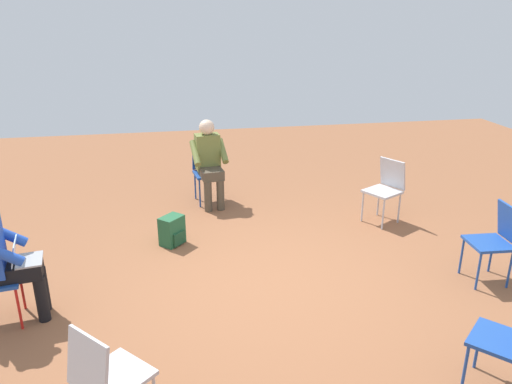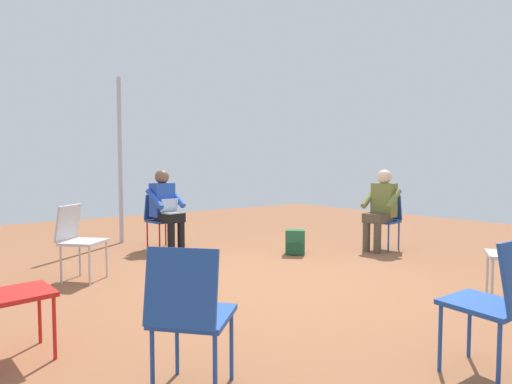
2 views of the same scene
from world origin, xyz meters
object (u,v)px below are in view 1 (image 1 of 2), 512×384
object	(u,v)px
chair_northwest	(106,375)
person_with_laptop	(2,253)
backpack_near_laptop_user	(172,232)
chair_south	(496,238)
person_in_olive	(209,159)
chair_southeast	(386,186)
chair_east	(207,169)

from	to	relation	value
chair_northwest	person_with_laptop	size ratio (longest dim) A/B	0.69
chair_northwest	backpack_near_laptop_user	bearing A→B (deg)	127.94
chair_south	person_in_olive	xyz separation A→B (m)	(2.72, 2.71, 0.20)
chair_northwest	chair_southeast	size ratio (longest dim) A/B	1.00
chair_south	person_in_olive	bearing A→B (deg)	48.40
chair_northwest	backpack_near_laptop_user	distance (m)	2.93
chair_northwest	backpack_near_laptop_user	size ratio (longest dim) A/B	2.36
chair_south	person_with_laptop	size ratio (longest dim) A/B	0.69
person_with_laptop	person_in_olive	size ratio (longest dim) A/B	1.00
person_in_olive	person_with_laptop	bearing A→B (deg)	44.21
person_with_laptop	person_in_olive	bearing A→B (deg)	132.21
chair_northwest	chair_southeast	distance (m)	4.52
chair_east	person_in_olive	world-z (taller)	person_in_olive
chair_east	chair_northwest	bearing A→B (deg)	69.08
chair_southeast	chair_south	bearing A→B (deg)	166.30
chair_southeast	person_in_olive	xyz separation A→B (m)	(1.04, 2.25, 0.20)
chair_northwest	chair_east	world-z (taller)	same
chair_south	backpack_near_laptop_user	size ratio (longest dim) A/B	2.36
chair_southeast	chair_northwest	bearing A→B (deg)	104.21
chair_south	person_in_olive	world-z (taller)	person_in_olive
chair_south	chair_southeast	distance (m)	1.75
person_with_laptop	backpack_near_laptop_user	distance (m)	2.07
chair_northwest	chair_south	bearing A→B (deg)	67.67
chair_east	person_with_laptop	world-z (taller)	person_with_laptop
chair_southeast	backpack_near_laptop_user	bearing A→B (deg)	65.43
chair_east	person_with_laptop	size ratio (longest dim) A/B	0.69
person_with_laptop	backpack_near_laptop_user	xyz separation A→B (m)	(1.35, -1.48, -0.53)
person_with_laptop	backpack_near_laptop_user	world-z (taller)	person_with_laptop
person_in_olive	backpack_near_laptop_user	distance (m)	1.48
chair_south	backpack_near_laptop_user	xyz separation A→B (m)	(1.48, 3.29, -0.34)
chair_southeast	person_with_laptop	size ratio (longest dim) A/B	0.69
chair_northwest	person_with_laptop	distance (m)	1.84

